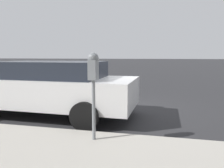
% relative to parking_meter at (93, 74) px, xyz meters
% --- Properties ---
extents(ground_plane, '(220.00, 220.00, 0.00)m').
position_rel_parking_meter_xyz_m(ground_plane, '(2.61, 0.14, -1.30)').
color(ground_plane, '#2B2B2D').
extents(parking_meter, '(0.21, 0.19, 1.54)m').
position_rel_parking_meter_xyz_m(parking_meter, '(0.00, 0.00, 0.00)').
color(parking_meter, gray).
rests_on(parking_meter, sidewalk).
extents(car_white, '(2.16, 4.93, 1.46)m').
position_rel_parking_meter_xyz_m(car_white, '(1.70, 1.88, -0.52)').
color(car_white, silver).
rests_on(car_white, ground_plane).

